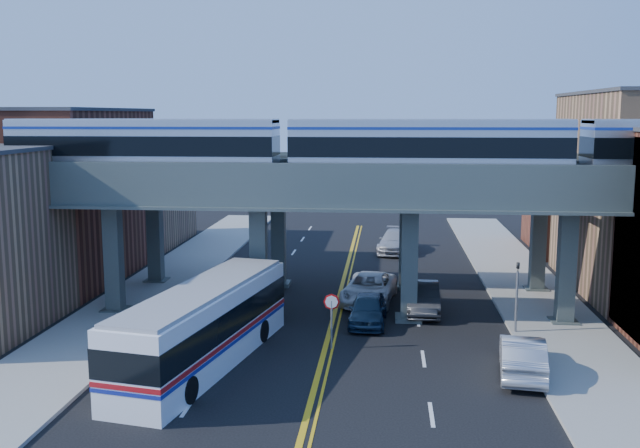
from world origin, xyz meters
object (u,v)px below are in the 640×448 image
at_px(transit_train, 428,147).
at_px(stop_sign, 332,312).
at_px(car_lane_a, 368,309).
at_px(car_lane_b, 422,298).
at_px(car_parked_curb, 522,356).
at_px(car_lane_d, 395,241).
at_px(traffic_signal, 517,289).
at_px(car_lane_c, 369,288).
at_px(transit_bus, 204,326).

height_order(transit_train, stop_sign, transit_train).
bearing_deg(car_lane_a, car_lane_b, 42.02).
bearing_deg(car_lane_b, transit_train, -88.53).
height_order(car_lane_b, car_parked_curb, car_parked_curb).
bearing_deg(car_lane_d, transit_train, -79.19).
relative_size(traffic_signal, car_lane_c, 0.70).
xyz_separation_m(traffic_signal, car_lane_c, (-7.37, 5.50, -1.48)).
height_order(stop_sign, car_lane_b, stop_sign).
distance_m(transit_train, stop_sign, 9.99).
bearing_deg(transit_bus, car_parked_curb, -79.18).
bearing_deg(car_lane_c, traffic_signal, -29.03).
relative_size(transit_train, car_lane_a, 9.52).
bearing_deg(car_lane_c, transit_train, -41.76).
bearing_deg(stop_sign, traffic_signal, 18.63).
xyz_separation_m(car_lane_a, car_lane_b, (2.93, 2.45, 0.04)).
height_order(transit_bus, car_lane_a, transit_bus).
bearing_deg(car_lane_c, car_lane_d, 91.61).
bearing_deg(car_parked_curb, transit_train, -56.74).
distance_m(car_lane_a, car_lane_d, 19.94).
bearing_deg(transit_bus, traffic_signal, -57.62).
height_order(stop_sign, car_lane_c, stop_sign).
bearing_deg(car_parked_curb, traffic_signal, -89.61).
distance_m(transit_bus, car_lane_d, 27.90).
distance_m(traffic_signal, car_lane_c, 9.32).
distance_m(stop_sign, car_lane_b, 8.01).
xyz_separation_m(car_lane_b, car_lane_c, (-2.97, 1.94, -0.01)).
height_order(stop_sign, transit_bus, transit_bus).
relative_size(transit_train, car_lane_b, 8.73).
bearing_deg(car_lane_a, car_lane_d, 87.46).
xyz_separation_m(car_lane_a, car_parked_curb, (6.63, -6.73, 0.05)).
height_order(transit_bus, car_parked_curb, transit_bus).
distance_m(car_lane_d, car_parked_curb, 27.07).
distance_m(stop_sign, transit_bus, 5.92).
height_order(transit_train, traffic_signal, transit_train).
height_order(traffic_signal, car_lane_b, traffic_signal).
relative_size(transit_bus, car_lane_c, 2.24).
height_order(transit_train, car_lane_d, transit_train).
xyz_separation_m(transit_bus, car_lane_a, (6.91, 6.68, -0.92)).
height_order(transit_bus, car_lane_c, transit_bus).
bearing_deg(car_lane_c, car_parked_curb, -51.33).
relative_size(stop_sign, car_lane_a, 0.57).
relative_size(transit_train, car_lane_d, 7.44).
relative_size(stop_sign, transit_bus, 0.20).
height_order(traffic_signal, transit_bus, traffic_signal).
bearing_deg(transit_bus, stop_sign, -53.29).
xyz_separation_m(transit_bus, car_parked_curb, (13.54, -0.05, -0.86)).
bearing_deg(car_lane_b, car_parked_curb, -67.49).
distance_m(car_lane_b, car_parked_curb, 9.90).
xyz_separation_m(stop_sign, transit_bus, (-5.34, -2.57, -0.06)).
distance_m(stop_sign, car_lane_a, 4.51).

